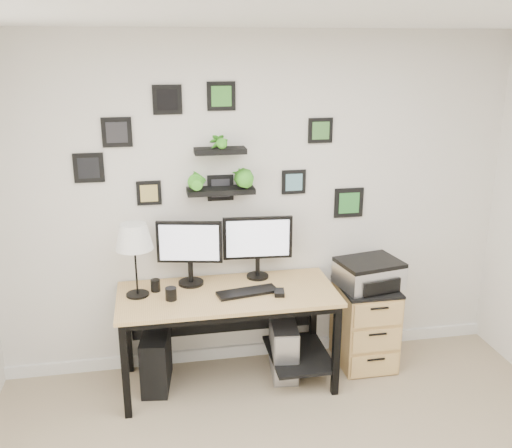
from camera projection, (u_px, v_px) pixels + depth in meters
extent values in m
plane|color=white|center=(358.00, 12.00, 2.14)|extent=(4.00, 4.00, 0.00)
plane|color=silver|center=(258.00, 205.00, 4.41)|extent=(4.00, 0.00, 4.00)
cube|color=white|center=(258.00, 349.00, 4.77)|extent=(4.00, 0.03, 0.10)
cube|color=tan|center=(228.00, 294.00, 4.18)|extent=(1.60, 0.70, 0.03)
cube|color=black|center=(228.00, 299.00, 4.19)|extent=(1.54, 0.64, 0.05)
cube|color=black|center=(222.00, 309.00, 4.57)|extent=(1.44, 0.02, 0.41)
cube|color=black|center=(298.00, 354.00, 4.44)|extent=(0.45, 0.63, 0.03)
cube|color=black|center=(125.00, 371.00, 3.88)|extent=(0.05, 0.05, 0.72)
cube|color=black|center=(128.00, 330.00, 4.44)|extent=(0.05, 0.05, 0.72)
cube|color=black|center=(336.00, 350.00, 4.14)|extent=(0.05, 0.05, 0.72)
cube|color=black|center=(313.00, 314.00, 4.70)|extent=(0.05, 0.05, 0.72)
cylinder|color=black|center=(191.00, 283.00, 4.32)|extent=(0.23, 0.23, 0.02)
cylinder|color=black|center=(191.00, 272.00, 4.29)|extent=(0.05, 0.05, 0.17)
cube|color=black|center=(189.00, 242.00, 4.22)|extent=(0.48, 0.13, 0.32)
cube|color=silver|center=(189.00, 243.00, 4.20)|extent=(0.43, 0.10, 0.27)
cylinder|color=black|center=(258.00, 276.00, 4.45)|extent=(0.18, 0.18, 0.02)
cylinder|color=black|center=(258.00, 267.00, 4.42)|extent=(0.04, 0.04, 0.15)
cube|color=black|center=(258.00, 238.00, 4.35)|extent=(0.53, 0.07, 0.33)
cube|color=silver|center=(258.00, 239.00, 4.33)|extent=(0.48, 0.04, 0.29)
cube|color=black|center=(247.00, 292.00, 4.15)|extent=(0.46, 0.22, 0.02)
cube|color=black|center=(279.00, 293.00, 4.13)|extent=(0.09, 0.12, 0.03)
cylinder|color=black|center=(138.00, 294.00, 4.12)|extent=(0.16, 0.16, 0.02)
cylinder|color=black|center=(136.00, 262.00, 4.05)|extent=(0.01, 0.01, 0.49)
cone|color=white|center=(134.00, 236.00, 3.99)|extent=(0.27, 0.27, 0.18)
cylinder|color=black|center=(171.00, 294.00, 4.04)|extent=(0.08, 0.08, 0.09)
cylinder|color=black|center=(155.00, 285.00, 4.19)|extent=(0.07, 0.07, 0.09)
cube|color=black|center=(156.00, 359.00, 4.30)|extent=(0.25, 0.46, 0.43)
cube|color=gray|center=(283.00, 348.00, 4.47)|extent=(0.24, 0.45, 0.43)
cube|color=silver|center=(287.00, 362.00, 4.26)|extent=(0.17, 0.03, 0.40)
cube|color=tan|center=(364.00, 325.00, 4.59)|extent=(0.42, 0.50, 0.65)
cube|color=black|center=(367.00, 287.00, 4.49)|extent=(0.43, 0.51, 0.02)
cube|color=tan|center=(375.00, 366.00, 4.42)|extent=(0.39, 0.02, 0.18)
cylinder|color=black|center=(376.00, 360.00, 4.38)|extent=(0.14, 0.02, 0.02)
cube|color=tan|center=(377.00, 341.00, 4.35)|extent=(0.39, 0.02, 0.18)
cylinder|color=black|center=(378.00, 334.00, 4.32)|extent=(0.14, 0.02, 0.02)
cube|color=tan|center=(378.00, 315.00, 4.29)|extent=(0.39, 0.02, 0.18)
cylinder|color=black|center=(380.00, 308.00, 4.26)|extent=(0.14, 0.02, 0.02)
cube|color=silver|center=(369.00, 275.00, 4.46)|extent=(0.52, 0.44, 0.18)
cube|color=black|center=(370.00, 262.00, 4.43)|extent=(0.52, 0.44, 0.03)
cube|color=black|center=(382.00, 287.00, 4.30)|extent=(0.32, 0.08, 0.11)
cube|color=black|center=(221.00, 191.00, 4.23)|extent=(0.50, 0.18, 0.04)
cube|color=black|center=(220.00, 151.00, 4.13)|extent=(0.38, 0.15, 0.04)
imported|color=green|center=(197.00, 171.00, 4.15)|extent=(0.15, 0.12, 0.27)
imported|color=green|center=(243.00, 169.00, 4.21)|extent=(0.15, 0.15, 0.27)
imported|color=green|center=(220.00, 130.00, 4.08)|extent=(0.13, 0.09, 0.25)
cube|color=black|center=(320.00, 130.00, 4.31)|extent=(0.19, 0.02, 0.19)
cube|color=#407836|center=(321.00, 131.00, 4.30)|extent=(0.13, 0.00, 0.13)
cube|color=black|center=(294.00, 182.00, 4.40)|extent=(0.19, 0.02, 0.19)
cube|color=#5D94A4|center=(294.00, 182.00, 4.38)|extent=(0.13, 0.00, 0.13)
cube|color=black|center=(117.00, 132.00, 4.04)|extent=(0.21, 0.02, 0.21)
cube|color=black|center=(117.00, 132.00, 4.03)|extent=(0.15, 0.00, 0.15)
cube|color=black|center=(149.00, 193.00, 4.21)|extent=(0.18, 0.02, 0.18)
cube|color=tan|center=(149.00, 193.00, 4.20)|extent=(0.13, 0.00, 0.13)
cube|color=black|center=(220.00, 188.00, 4.30)|extent=(0.20, 0.02, 0.20)
cube|color=#28272D|center=(221.00, 188.00, 4.29)|extent=(0.14, 0.00, 0.14)
cube|color=black|center=(349.00, 203.00, 4.53)|extent=(0.24, 0.02, 0.24)
cube|color=#308536|center=(349.00, 203.00, 4.52)|extent=(0.17, 0.00, 0.17)
cube|color=black|center=(89.00, 168.00, 4.08)|extent=(0.21, 0.02, 0.21)
cube|color=black|center=(89.00, 168.00, 4.07)|extent=(0.15, 0.00, 0.15)
cube|color=black|center=(221.00, 96.00, 4.10)|extent=(0.21, 0.02, 0.21)
cube|color=#3A8A2E|center=(221.00, 96.00, 4.09)|extent=(0.14, 0.00, 0.14)
cube|color=black|center=(167.00, 100.00, 4.04)|extent=(0.21, 0.02, 0.21)
cube|color=black|center=(167.00, 100.00, 4.03)|extent=(0.15, 0.00, 0.15)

